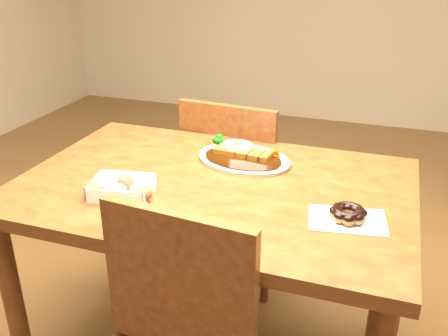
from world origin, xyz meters
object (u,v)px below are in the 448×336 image
(donut_box, at_px, (120,188))
(pon_de_ring, at_px, (348,214))
(table, at_px, (214,210))
(chair_far, at_px, (239,186))
(katsu_curry_plate, at_px, (243,156))

(donut_box, height_order, pon_de_ring, donut_box)
(table, relative_size, pon_de_ring, 5.43)
(chair_far, relative_size, donut_box, 4.14)
(chair_far, bearing_deg, donut_box, 83.75)
(katsu_curry_plate, bearing_deg, table, -100.25)
(table, distance_m, pon_de_ring, 0.45)
(chair_far, distance_m, donut_box, 0.78)
(chair_far, relative_size, pon_de_ring, 3.94)
(chair_far, distance_m, katsu_curry_plate, 0.46)
(table, xyz_separation_m, chair_far, (-0.09, 0.54, -0.17))
(chair_far, distance_m, pon_de_ring, 0.86)
(donut_box, distance_m, pon_de_ring, 0.65)
(table, xyz_separation_m, pon_de_ring, (0.42, -0.10, 0.12))
(chair_far, xyz_separation_m, katsu_curry_plate, (0.12, -0.34, 0.29))
(katsu_curry_plate, xyz_separation_m, pon_de_ring, (0.38, -0.29, 0.00))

